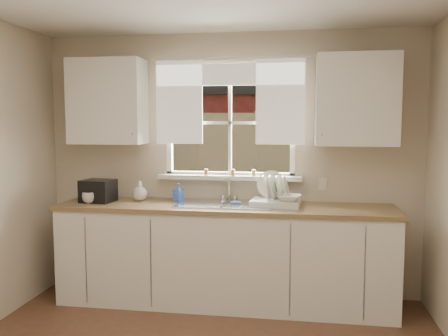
% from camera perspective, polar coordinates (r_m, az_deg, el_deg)
% --- Properties ---
extents(room_walls, '(3.62, 4.02, 2.50)m').
position_cam_1_polar(room_walls, '(2.55, -6.01, -4.01)').
color(room_walls, beige).
rests_on(room_walls, ground).
extents(window, '(1.38, 0.16, 1.06)m').
position_cam_1_polar(window, '(4.55, 0.69, 3.38)').
color(window, white).
rests_on(window, room_walls).
extents(curtains, '(1.50, 0.03, 0.81)m').
position_cam_1_polar(curtains, '(4.50, 0.60, 9.07)').
color(curtains, white).
rests_on(curtains, room_walls).
extents(base_cabinets, '(3.00, 0.62, 0.87)m').
position_cam_1_polar(base_cabinets, '(4.40, 0.06, -10.58)').
color(base_cabinets, white).
rests_on(base_cabinets, ground).
extents(countertop, '(3.04, 0.65, 0.04)m').
position_cam_1_polar(countertop, '(4.30, 0.06, -4.74)').
color(countertop, olive).
rests_on(countertop, base_cabinets).
extents(upper_cabinet_left, '(0.70, 0.33, 0.80)m').
position_cam_1_polar(upper_cabinet_left, '(4.69, -13.82, 7.75)').
color(upper_cabinet_left, white).
rests_on(upper_cabinet_left, room_walls).
extents(upper_cabinet_right, '(0.70, 0.33, 0.80)m').
position_cam_1_polar(upper_cabinet_right, '(4.35, 15.65, 7.88)').
color(upper_cabinet_right, white).
rests_on(upper_cabinet_right, room_walls).
extents(wall_outlet, '(0.08, 0.01, 0.12)m').
position_cam_1_polar(wall_outlet, '(4.52, 11.76, -1.90)').
color(wall_outlet, beige).
rests_on(wall_outlet, room_walls).
extents(sill_jars, '(0.50, 0.04, 0.06)m').
position_cam_1_polar(sill_jars, '(4.51, 0.82, -0.53)').
color(sill_jars, brown).
rests_on(sill_jars, window).
extents(backyard, '(20.00, 10.00, 6.13)m').
position_cam_1_polar(backyard, '(11.06, 8.73, 14.90)').
color(backyard, '#335421').
rests_on(backyard, ground).
extents(sink, '(0.88, 0.52, 0.40)m').
position_cam_1_polar(sink, '(4.34, 0.13, -5.35)').
color(sink, '#B7B7BC').
rests_on(sink, countertop).
extents(dish_rack, '(0.46, 0.36, 0.30)m').
position_cam_1_polar(dish_rack, '(4.27, 6.21, -3.57)').
color(dish_rack, silver).
rests_on(dish_rack, countertop).
extents(bowl, '(0.26, 0.26, 0.05)m').
position_cam_1_polar(bowl, '(4.22, 7.84, -3.56)').
color(bowl, white).
rests_on(bowl, dish_rack).
extents(soap_bottle_a, '(0.12, 0.12, 0.28)m').
position_cam_1_polar(soap_bottle_a, '(4.39, 6.35, -2.46)').
color(soap_bottle_a, '#2C8736').
rests_on(soap_bottle_a, countertop).
extents(soap_bottle_b, '(0.10, 0.10, 0.17)m').
position_cam_1_polar(soap_bottle_b, '(4.49, -5.50, -2.95)').
color(soap_bottle_b, blue).
rests_on(soap_bottle_b, countertop).
extents(soap_bottle_c, '(0.17, 0.17, 0.19)m').
position_cam_1_polar(soap_bottle_c, '(4.60, -10.12, -2.72)').
color(soap_bottle_c, beige).
rests_on(soap_bottle_c, countertop).
extents(saucer, '(0.17, 0.17, 0.01)m').
position_cam_1_polar(saucer, '(4.59, -14.76, -3.93)').
color(saucer, silver).
rests_on(saucer, countertop).
extents(cup, '(0.17, 0.17, 0.11)m').
position_cam_1_polar(cup, '(4.56, -15.88, -3.44)').
color(cup, silver).
rests_on(cup, countertop).
extents(black_appliance, '(0.31, 0.28, 0.21)m').
position_cam_1_polar(black_appliance, '(4.61, -14.89, -2.66)').
color(black_appliance, black).
rests_on(black_appliance, countertop).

